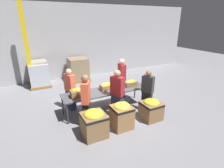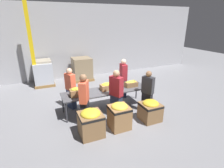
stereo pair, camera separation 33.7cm
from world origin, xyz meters
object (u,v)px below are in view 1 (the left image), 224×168
object	(u,v)px
volunteer_0	(147,91)
pallet_stack_1	(39,74)
banana_box_1	(107,86)
donation_bin_1	(122,115)
support_pillar	(27,47)
volunteer_1	(86,101)
banana_box_2	(131,83)
pallet_stack_0	(78,70)
sorting_table	(106,92)
donation_bin_0	(94,122)
donation_bin_2	(151,109)
banana_box_0	(76,93)
pallet_stack_2	(39,75)
volunteer_2	(117,94)
volunteer_4	(70,90)
volunteer_3	(122,78)

from	to	relation	value
volunteer_0	pallet_stack_1	xyz separation A→B (m)	(-3.22, 4.60, -0.14)
banana_box_1	donation_bin_1	world-z (taller)	banana_box_1
support_pillar	volunteer_1	bearing A→B (deg)	-72.14
banana_box_2	volunteer_1	world-z (taller)	volunteer_1
volunteer_0	pallet_stack_0	xyz separation A→B (m)	(-1.21, 4.49, -0.15)
support_pillar	sorting_table	bearing A→B (deg)	-56.20
donation_bin_0	support_pillar	bearing A→B (deg)	105.47
donation_bin_2	banana_box_0	bearing A→B (deg)	149.89
support_pillar	banana_box_0	bearing A→B (deg)	-71.08
volunteer_0	donation_bin_2	xyz separation A→B (m)	(-0.23, -0.55, -0.38)
donation_bin_2	pallet_stack_0	xyz separation A→B (m)	(-0.98, 5.04, 0.23)
donation_bin_0	pallet_stack_0	world-z (taller)	pallet_stack_0
volunteer_0	donation_bin_2	distance (m)	0.71
sorting_table	pallet_stack_2	world-z (taller)	pallet_stack_2
donation_bin_1	banana_box_1	bearing A→B (deg)	83.06
banana_box_1	volunteer_0	xyz separation A→B (m)	(1.20, -0.81, -0.12)
volunteer_2	banana_box_0	bearing A→B (deg)	40.23
sorting_table	support_pillar	bearing A→B (deg)	123.80
sorting_table	volunteer_4	world-z (taller)	volunteer_4
pallet_stack_1	donation_bin_2	bearing A→B (deg)	-59.81
banana_box_0	donation_bin_0	bearing A→B (deg)	-84.71
volunteer_4	pallet_stack_2	bearing A→B (deg)	172.58
donation_bin_0	donation_bin_2	world-z (taller)	donation_bin_0
volunteer_2	donation_bin_2	world-z (taller)	volunteer_2
volunteer_4	volunteer_0	bearing A→B (deg)	38.85
donation_bin_0	donation_bin_2	bearing A→B (deg)	0.00
volunteer_4	donation_bin_0	size ratio (longest dim) A/B	1.92
sorting_table	pallet_stack_2	size ratio (longest dim) A/B	2.70
volunteer_0	pallet_stack_0	distance (m)	4.66
pallet_stack_0	sorting_table	bearing A→B (deg)	-91.01
banana_box_1	donation_bin_1	bearing A→B (deg)	-96.94
support_pillar	donation_bin_0	bearing A→B (deg)	-74.53
volunteer_4	support_pillar	distance (m)	3.28
pallet_stack_1	banana_box_1	bearing A→B (deg)	-61.88
volunteer_0	pallet_stack_2	world-z (taller)	volunteer_0
banana_box_2	support_pillar	world-z (taller)	support_pillar
volunteer_0	donation_bin_1	world-z (taller)	volunteer_0
banana_box_2	pallet_stack_2	distance (m)	4.74
pallet_stack_0	volunteer_0	bearing A→B (deg)	-74.91
volunteer_3	banana_box_1	bearing A→B (deg)	-44.32
banana_box_0	donation_bin_1	world-z (taller)	banana_box_0
support_pillar	volunteer_4	bearing A→B (deg)	-68.01
volunteer_1	volunteer_2	world-z (taller)	volunteer_1
pallet_stack_1	banana_box_0	bearing A→B (deg)	-77.75
volunteer_1	banana_box_2	bearing A→B (deg)	-44.79
volunteer_3	volunteer_1	bearing A→B (deg)	-45.17
banana_box_2	support_pillar	distance (m)	4.92
banana_box_0	volunteer_4	bearing A→B (deg)	94.69
banana_box_2	support_pillar	size ratio (longest dim) A/B	0.12
donation_bin_0	volunteer_2	bearing A→B (deg)	31.34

